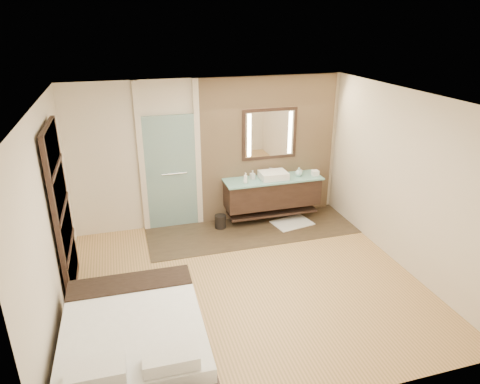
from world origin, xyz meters
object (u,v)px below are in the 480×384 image
object	(u,v)px
vanity	(272,192)
mirror_unit	(270,134)
bed	(135,341)
waste_bin	(220,222)

from	to	relation	value
vanity	mirror_unit	distance (m)	1.10
mirror_unit	bed	world-z (taller)	mirror_unit
vanity	waste_bin	bearing A→B (deg)	-176.25
mirror_unit	waste_bin	distance (m)	1.87
vanity	waste_bin	size ratio (longest dim) A/B	7.12
bed	waste_bin	distance (m)	3.47
bed	vanity	bearing A→B (deg)	49.34
bed	waste_bin	bearing A→B (deg)	61.49
vanity	waste_bin	world-z (taller)	vanity
vanity	bed	size ratio (longest dim) A/B	0.95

